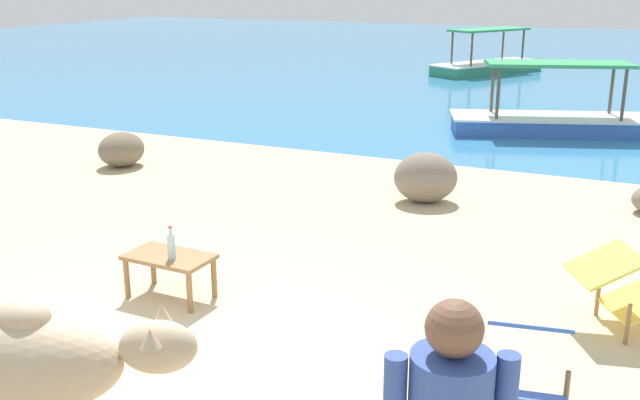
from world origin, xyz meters
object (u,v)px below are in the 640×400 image
object	(u,v)px
boat_green	(487,64)
bottle	(171,246)
deck_chair_far	(527,364)
boat_blue	(553,118)
deck_chair_near	(621,285)
low_bench_table	(169,262)

from	to	relation	value
boat_green	bottle	bearing A→B (deg)	-146.27
deck_chair_far	boat_blue	world-z (taller)	boat_blue
deck_chair_near	deck_chair_far	distance (m)	1.66
bottle	deck_chair_near	size ratio (longest dim) A/B	0.32
deck_chair_near	bottle	bearing A→B (deg)	166.90
deck_chair_far	boat_green	world-z (taller)	boat_green
deck_chair_far	boat_blue	bearing A→B (deg)	176.91
deck_chair_near	boat_green	distance (m)	16.80
boat_green	boat_blue	xyz separation A→B (m)	(2.99, -8.20, 0.00)
low_bench_table	deck_chair_far	bearing A→B (deg)	-8.47
deck_chair_near	boat_blue	xyz separation A→B (m)	(-1.57, 7.97, -0.13)
deck_chair_near	deck_chair_far	bearing A→B (deg)	-135.89
boat_green	boat_blue	distance (m)	8.73
boat_green	low_bench_table	bearing A→B (deg)	-146.50
bottle	deck_chair_far	xyz separation A→B (m)	(3.10, -0.56, -0.14)
deck_chair_far	boat_green	distance (m)	18.22
boat_green	boat_blue	size ratio (longest dim) A/B	0.97
deck_chair_near	boat_blue	bearing A→B (deg)	71.92
bottle	boat_blue	xyz separation A→B (m)	(2.01, 9.00, -0.27)
boat_green	deck_chair_near	bearing A→B (deg)	-133.79
low_bench_table	deck_chair_near	size ratio (longest dim) A/B	0.84
deck_chair_near	boat_green	size ratio (longest dim) A/B	0.25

